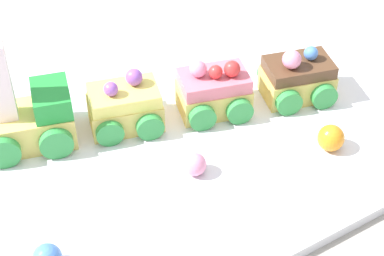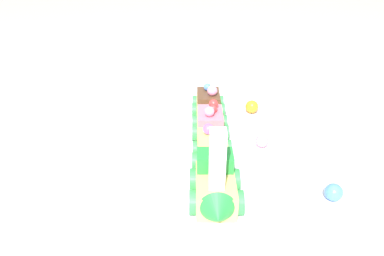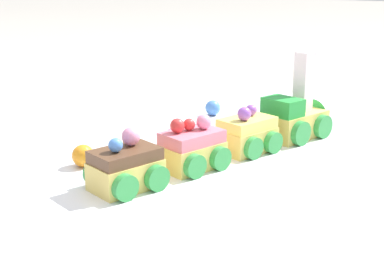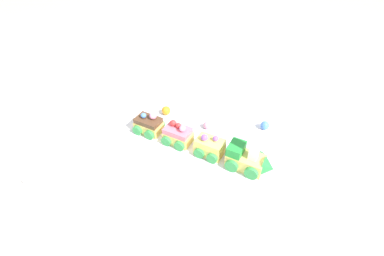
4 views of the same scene
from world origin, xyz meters
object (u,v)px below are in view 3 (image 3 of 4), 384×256
Objects in this scene: cake_car_strawberry at (192,149)px; gumball_orange at (83,156)px; cake_car_lemon at (247,135)px; gumball_blue at (213,108)px; gumball_pink at (173,136)px; cake_train_locomotive at (298,116)px; cake_car_chocolate at (126,168)px.

cake_car_strawberry is 3.10× the size of gumball_orange.
cake_car_lemon is 0.20m from gumball_blue.
gumball_blue is (0.23, 0.11, -0.01)m from cake_car_strawberry.
gumball_pink is at bearing 119.78° from cake_car_lemon.
cake_car_strawberry is 0.10m from gumball_pink.
gumball_pink is (-0.02, 0.10, -0.01)m from cake_car_lemon.
cake_train_locomotive reaches higher than gumball_orange.
cake_car_strawberry and cake_car_chocolate have the same top height.
cake_car_chocolate is (-0.09, 0.03, -0.00)m from cake_car_strawberry.
cake_train_locomotive reaches higher than gumball_pink.
cake_train_locomotive reaches higher than cake_car_lemon.
gumball_blue is (0.33, 0.08, -0.01)m from cake_car_chocolate.
cake_train_locomotive is at bearing -102.47° from gumball_blue.
cake_car_lemon reaches higher than gumball_pink.
cake_train_locomotive reaches higher than cake_car_chocolate.
gumball_orange is at bearing 89.95° from cake_car_chocolate.
cake_car_chocolate reaches higher than gumball_blue.
gumball_pink is at bearing 32.48° from cake_car_chocolate.
gumball_orange is (0.03, 0.09, -0.01)m from cake_car_chocolate.
cake_car_chocolate reaches higher than gumball_pink.
gumball_blue is 0.17m from gumball_pink.
cake_car_lemon is 0.10m from cake_car_strawberry.
cake_train_locomotive is at bearing -45.44° from gumball_pink.
cake_car_lemon is at bearing -0.11° from cake_car_chocolate.
cake_train_locomotive is 0.19m from gumball_pink.
cake_car_chocolate is at bearing 179.89° from cake_car_lemon.
cake_car_lemon is at bearing -136.40° from gumball_blue.
cake_train_locomotive is at bearing 0.05° from cake_car_lemon.
gumball_orange is (-0.30, 0.01, 0.00)m from gumball_blue.
cake_train_locomotive is at bearing -33.01° from gumball_orange.
cake_train_locomotive is 0.21m from cake_car_strawberry.
cake_car_lemon is 3.10× the size of gumball_orange.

